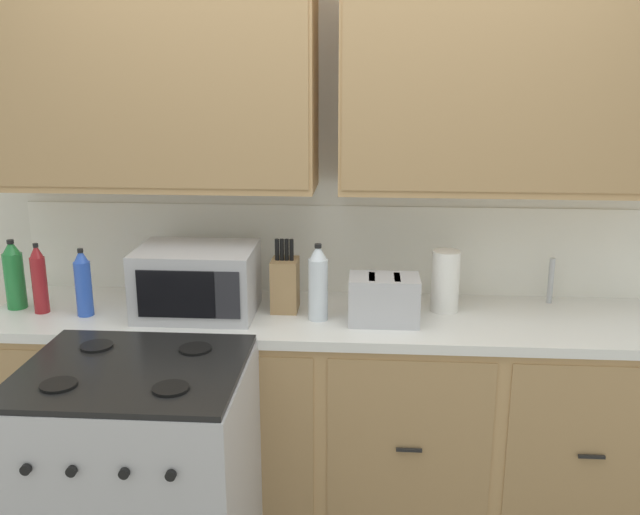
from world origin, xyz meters
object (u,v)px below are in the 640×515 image
object	(u,v)px
microwave	(197,281)
bottle_green	(14,275)
knife_block	(285,284)
bottle_blue	(83,283)
bottle_clear	(318,283)
paper_towel_roll	(445,281)
toaster	(384,299)
stove_range	(140,490)
bottle_red	(39,279)

from	to	relation	value
microwave	bottle_green	bearing A→B (deg)	179.15
bottle_green	microwave	bearing A→B (deg)	-0.85
knife_block	bottle_blue	size ratio (longest dim) A/B	1.09
bottle_blue	bottle_clear	bearing A→B (deg)	1.15
bottle_green	bottle_blue	world-z (taller)	bottle_green
knife_block	paper_towel_roll	size ratio (longest dim) A/B	1.19
toaster	bottle_blue	bearing A→B (deg)	-179.74
bottle_clear	bottle_blue	distance (m)	0.96
knife_block	paper_towel_roll	xyz separation A→B (m)	(0.67, 0.04, 0.01)
stove_range	microwave	world-z (taller)	microwave
microwave	knife_block	world-z (taller)	knife_block
bottle_clear	bottle_green	bearing A→B (deg)	177.75
stove_range	bottle_blue	xyz separation A→B (m)	(-0.37, 0.54, 0.59)
bottle_clear	bottle_green	xyz separation A→B (m)	(-1.29, 0.05, -0.01)
paper_towel_roll	bottle_red	bearing A→B (deg)	-175.33
toaster	bottle_clear	xyz separation A→B (m)	(-0.27, 0.01, 0.06)
bottle_blue	bottle_red	distance (m)	0.20
paper_towel_roll	bottle_green	distance (m)	1.81
microwave	bottle_green	distance (m)	0.79
toaster	bottle_blue	distance (m)	1.23
stove_range	knife_block	world-z (taller)	knife_block
microwave	bottle_blue	distance (m)	0.46
bottle_green	paper_towel_roll	bearing A→B (deg)	2.81
toaster	paper_towel_roll	bearing A→B (deg)	30.84
toaster	knife_block	world-z (taller)	knife_block
microwave	paper_towel_roll	bearing A→B (deg)	5.60
paper_towel_roll	bottle_blue	distance (m)	1.49
toaster	knife_block	xyz separation A→B (m)	(-0.41, 0.12, 0.02)
bottle_green	bottle_blue	size ratio (longest dim) A/B	1.05
toaster	bottle_green	world-z (taller)	bottle_green
microwave	bottle_clear	world-z (taller)	bottle_clear
stove_range	bottle_red	distance (m)	1.00
microwave	bottle_clear	xyz separation A→B (m)	(0.50, -0.04, 0.01)
bottle_red	toaster	bearing A→B (deg)	-0.65
toaster	bottle_clear	world-z (taller)	bottle_clear
bottle_red	bottle_blue	bearing A→B (deg)	-6.31
stove_range	bottle_clear	bearing A→B (deg)	43.67
bottle_red	bottle_clear	bearing A→B (deg)	-0.12
bottle_clear	bottle_blue	bearing A→B (deg)	-178.85
paper_towel_roll	bottle_clear	size ratio (longest dim) A/B	0.82
microwave	toaster	world-z (taller)	microwave
microwave	bottle_red	distance (m)	0.66
stove_range	paper_towel_roll	distance (m)	1.44
microwave	bottle_red	world-z (taller)	bottle_red
paper_towel_roll	bottle_clear	distance (m)	0.54
bottle_clear	bottle_red	xyz separation A→B (m)	(-1.16, 0.00, -0.01)
stove_range	toaster	world-z (taller)	toaster
toaster	knife_block	bearing A→B (deg)	164.09
bottle_blue	bottle_red	bearing A→B (deg)	173.69
stove_range	bottle_blue	bearing A→B (deg)	124.52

